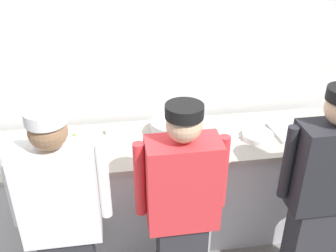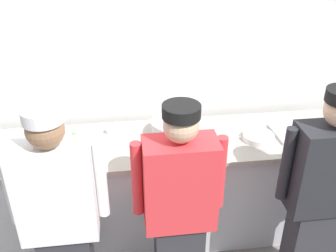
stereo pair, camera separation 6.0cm
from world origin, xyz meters
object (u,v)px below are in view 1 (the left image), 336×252
(deli_cup, at_px, (53,132))
(ramekin_orange_sauce, at_px, (45,159))
(mixing_bowl_steel, at_px, (171,128))
(chef_center, at_px, (182,210))
(ramekin_yellow_sauce, at_px, (110,131))
(plate_stack_rear, at_px, (95,145))
(plate_stack_front, at_px, (258,136))
(ramekin_green_sauce, at_px, (18,153))
(squeeze_bottle_primary, at_px, (75,145))
(sheet_tray, at_px, (300,130))
(chefs_knife, at_px, (220,138))
(chef_near_left, at_px, (64,221))
(chef_far_right, at_px, (322,193))

(deli_cup, bearing_deg, ramekin_orange_sauce, -94.38)
(mixing_bowl_steel, bearing_deg, ramekin_orange_sauce, -165.94)
(chef_center, relative_size, mixing_bowl_steel, 4.88)
(ramekin_orange_sauce, bearing_deg, ramekin_yellow_sauce, 35.95)
(plate_stack_rear, height_order, mixing_bowl_steel, mixing_bowl_steel)
(plate_stack_front, xyz_separation_m, ramekin_green_sauce, (-1.84, 0.04, -0.00))
(ramekin_orange_sauce, relative_size, ramekin_yellow_sauce, 1.14)
(plate_stack_front, height_order, squeeze_bottle_primary, squeeze_bottle_primary)
(ramekin_orange_sauce, bearing_deg, deli_cup, 85.62)
(sheet_tray, bearing_deg, ramekin_yellow_sauce, 172.24)
(ramekin_yellow_sauce, relative_size, chefs_knife, 0.30)
(plate_stack_front, relative_size, ramekin_orange_sauce, 2.63)
(chef_near_left, bearing_deg, plate_stack_front, 24.22)
(sheet_tray, bearing_deg, chef_far_right, -103.26)
(chef_center, bearing_deg, deli_cup, 133.22)
(chef_center, relative_size, squeeze_bottle_primary, 8.08)
(ramekin_green_sauce, bearing_deg, deli_cup, 45.50)
(chef_center, height_order, deli_cup, chef_center)
(plate_stack_rear, bearing_deg, chef_far_right, -25.64)
(squeeze_bottle_primary, bearing_deg, plate_stack_rear, 36.34)
(sheet_tray, relative_size, squeeze_bottle_primary, 2.30)
(plate_stack_rear, relative_size, mixing_bowl_steel, 0.61)
(chef_center, relative_size, ramekin_orange_sauce, 17.24)
(squeeze_bottle_primary, xyz_separation_m, ramekin_yellow_sauce, (0.25, 0.30, -0.07))
(mixing_bowl_steel, bearing_deg, chef_far_right, -42.40)
(chef_near_left, relative_size, chef_far_right, 1.00)
(plate_stack_rear, height_order, squeeze_bottle_primary, squeeze_bottle_primary)
(plate_stack_rear, distance_m, mixing_bowl_steel, 0.61)
(plate_stack_front, bearing_deg, sheet_tray, 7.69)
(mixing_bowl_steel, relative_size, squeeze_bottle_primary, 1.66)
(chef_far_right, height_order, plate_stack_rear, chef_far_right)
(chef_center, distance_m, chef_far_right, 0.95)
(ramekin_orange_sauce, bearing_deg, mixing_bowl_steel, 14.06)
(squeeze_bottle_primary, height_order, deli_cup, squeeze_bottle_primary)
(chef_near_left, distance_m, ramekin_green_sauce, 0.80)
(squeeze_bottle_primary, height_order, ramekin_yellow_sauce, squeeze_bottle_primary)
(ramekin_green_sauce, bearing_deg, sheet_tray, 0.32)
(chef_center, relative_size, sheet_tray, 3.52)
(chef_center, relative_size, ramekin_green_sauce, 15.38)
(plate_stack_rear, distance_m, ramekin_yellow_sauce, 0.23)
(chef_center, xyz_separation_m, chef_far_right, (0.95, 0.00, 0.02))
(ramekin_yellow_sauce, bearing_deg, chef_far_right, -33.57)
(squeeze_bottle_primary, height_order, ramekin_orange_sauce, squeeze_bottle_primary)
(ramekin_yellow_sauce, distance_m, deli_cup, 0.45)
(sheet_tray, distance_m, chefs_knife, 0.68)
(sheet_tray, height_order, ramekin_orange_sauce, ramekin_orange_sauce)
(chef_center, xyz_separation_m, ramekin_green_sauce, (-1.11, 0.69, 0.10))
(chef_near_left, height_order, deli_cup, chef_near_left)
(plate_stack_rear, xyz_separation_m, chefs_knife, (0.98, -0.01, -0.02))
(plate_stack_rear, xyz_separation_m, deli_cup, (-0.33, 0.21, 0.02))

